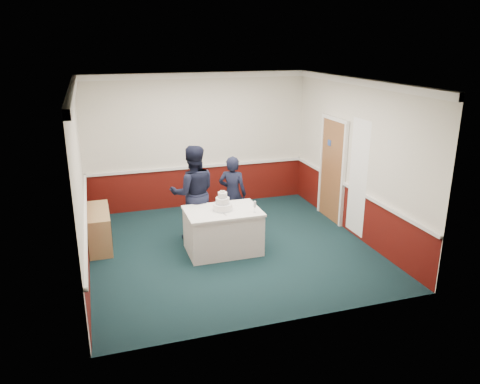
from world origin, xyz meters
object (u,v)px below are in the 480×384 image
object	(u,v)px
person_man	(193,193)
person_woman	(232,194)
wedding_cake	(223,204)
cake_table	(223,230)
cake_knife	(224,214)
champagne_flute	(255,205)
sideboard	(99,228)

from	to	relation	value
person_man	person_woman	bearing A→B (deg)	-162.85
wedding_cake	person_man	bearing A→B (deg)	116.28
cake_table	wedding_cake	xyz separation A→B (m)	(-0.00, 0.00, 0.50)
wedding_cake	cake_knife	distance (m)	0.23
wedding_cake	cake_table	bearing A→B (deg)	-90.00
wedding_cake	champagne_flute	distance (m)	0.57
cake_table	cake_knife	bearing A→B (deg)	-98.53
cake_knife	person_woman	distance (m)	1.21
person_man	wedding_cake	bearing A→B (deg)	122.14
sideboard	person_woman	world-z (taller)	person_woman
cake_table	person_woman	world-z (taller)	person_woman
sideboard	person_man	bearing A→B (deg)	-5.09
cake_knife	sideboard	bearing A→B (deg)	145.13
person_man	sideboard	bearing A→B (deg)	0.77
person_man	person_woman	world-z (taller)	person_man
wedding_cake	person_woman	bearing A→B (deg)	63.35
wedding_cake	champagne_flute	xyz separation A→B (m)	(0.50, -0.28, 0.03)
cake_table	champagne_flute	xyz separation A→B (m)	(0.50, -0.28, 0.53)
person_woman	champagne_flute	bearing A→B (deg)	122.61
champagne_flute	person_woman	distance (m)	1.20
sideboard	person_man	xyz separation A→B (m)	(1.75, -0.16, 0.56)
cake_knife	person_man	size ratio (longest dim) A/B	0.12
wedding_cake	champagne_flute	size ratio (longest dim) A/B	1.78
cake_knife	person_man	world-z (taller)	person_man
sideboard	champagne_flute	xyz separation A→B (m)	(2.61, -1.18, 0.58)
sideboard	champagne_flute	bearing A→B (deg)	-24.22
wedding_cake	champagne_flute	bearing A→B (deg)	-29.25
sideboard	cake_knife	bearing A→B (deg)	-27.74
cake_knife	champagne_flute	xyz separation A→B (m)	(0.53, -0.08, 0.14)
champagne_flute	person_man	world-z (taller)	person_man
cake_table	champagne_flute	bearing A→B (deg)	-29.25
sideboard	cake_knife	xyz separation A→B (m)	(2.08, -1.10, 0.44)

